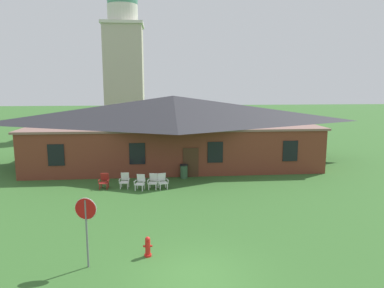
{
  "coord_description": "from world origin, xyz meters",
  "views": [
    {
      "loc": [
        -1.2,
        -11.44,
        6.57
      ],
      "look_at": [
        0.62,
        8.28,
        3.24
      ],
      "focal_mm": 33.63,
      "sensor_mm": 36.0,
      "label": 1
    }
  ],
  "objects_px": {
    "lawn_chair_middle": "(153,181)",
    "lawn_chair_left_end": "(140,182)",
    "lawn_chair_right_end": "(162,181)",
    "lawn_chair_by_porch": "(104,181)",
    "fire_hydrant": "(148,247)",
    "lawn_chair_near_door": "(125,180)",
    "stop_sign": "(86,218)",
    "trash_bin": "(184,171)"
  },
  "relations": [
    {
      "from": "lawn_chair_middle",
      "to": "lawn_chair_left_end",
      "type": "bearing_deg",
      "value": -169.19
    },
    {
      "from": "lawn_chair_middle",
      "to": "lawn_chair_right_end",
      "type": "relative_size",
      "value": 1.0
    },
    {
      "from": "lawn_chair_by_porch",
      "to": "lawn_chair_right_end",
      "type": "relative_size",
      "value": 1.0
    },
    {
      "from": "lawn_chair_middle",
      "to": "fire_hydrant",
      "type": "distance_m",
      "value": 9.12
    },
    {
      "from": "lawn_chair_by_porch",
      "to": "lawn_chair_near_door",
      "type": "bearing_deg",
      "value": 0.25
    },
    {
      "from": "stop_sign",
      "to": "lawn_chair_near_door",
      "type": "xyz_separation_m",
      "value": [
        0.39,
        10.11,
        -1.36
      ]
    },
    {
      "from": "lawn_chair_near_door",
      "to": "stop_sign",
      "type": "bearing_deg",
      "value": -92.23
    },
    {
      "from": "stop_sign",
      "to": "fire_hydrant",
      "type": "height_order",
      "value": "stop_sign"
    },
    {
      "from": "stop_sign",
      "to": "lawn_chair_middle",
      "type": "bearing_deg",
      "value": 77.23
    },
    {
      "from": "lawn_chair_right_end",
      "to": "lawn_chair_middle",
      "type": "bearing_deg",
      "value": 178.13
    },
    {
      "from": "lawn_chair_near_door",
      "to": "trash_bin",
      "type": "distance_m",
      "value": 4.42
    },
    {
      "from": "lawn_chair_right_end",
      "to": "lawn_chair_left_end",
      "type": "bearing_deg",
      "value": -174.44
    },
    {
      "from": "lawn_chair_left_end",
      "to": "trash_bin",
      "type": "height_order",
      "value": "trash_bin"
    },
    {
      "from": "lawn_chair_middle",
      "to": "fire_hydrant",
      "type": "xyz_separation_m",
      "value": [
        -0.08,
        -9.12,
        -0.12
      ]
    },
    {
      "from": "lawn_chair_by_porch",
      "to": "lawn_chair_left_end",
      "type": "bearing_deg",
      "value": -12.42
    },
    {
      "from": "lawn_chair_near_door",
      "to": "lawn_chair_right_end",
      "type": "relative_size",
      "value": 1.0
    },
    {
      "from": "stop_sign",
      "to": "fire_hydrant",
      "type": "bearing_deg",
      "value": 16.51
    },
    {
      "from": "stop_sign",
      "to": "lawn_chair_right_end",
      "type": "height_order",
      "value": "stop_sign"
    },
    {
      "from": "lawn_chair_middle",
      "to": "lawn_chair_by_porch",
      "type": "bearing_deg",
      "value": 173.53
    },
    {
      "from": "stop_sign",
      "to": "trash_bin",
      "type": "relative_size",
      "value": 2.66
    },
    {
      "from": "lawn_chair_right_end",
      "to": "fire_hydrant",
      "type": "height_order",
      "value": "lawn_chair_right_end"
    },
    {
      "from": "lawn_chair_near_door",
      "to": "fire_hydrant",
      "type": "relative_size",
      "value": 1.21
    },
    {
      "from": "lawn_chair_by_porch",
      "to": "lawn_chair_left_end",
      "type": "height_order",
      "value": "same"
    },
    {
      "from": "stop_sign",
      "to": "lawn_chair_middle",
      "type": "xyz_separation_m",
      "value": [
        2.21,
        9.75,
        -1.36
      ]
    },
    {
      "from": "lawn_chair_by_porch",
      "to": "lawn_chair_right_end",
      "type": "height_order",
      "value": "same"
    },
    {
      "from": "lawn_chair_near_door",
      "to": "lawn_chair_left_end",
      "type": "bearing_deg",
      "value": -26.71
    },
    {
      "from": "fire_hydrant",
      "to": "trash_bin",
      "type": "xyz_separation_m",
      "value": [
        2.2,
        11.49,
        0.12
      ]
    },
    {
      "from": "lawn_chair_middle",
      "to": "fire_hydrant",
      "type": "relative_size",
      "value": 1.21
    },
    {
      "from": "stop_sign",
      "to": "lawn_chair_near_door",
      "type": "relative_size",
      "value": 2.72
    },
    {
      "from": "lawn_chair_by_porch",
      "to": "lawn_chair_middle",
      "type": "xyz_separation_m",
      "value": [
        3.09,
        -0.35,
        0.0
      ]
    },
    {
      "from": "stop_sign",
      "to": "lawn_chair_left_end",
      "type": "distance_m",
      "value": 9.79
    },
    {
      "from": "lawn_chair_left_end",
      "to": "lawn_chair_middle",
      "type": "height_order",
      "value": "same"
    },
    {
      "from": "lawn_chair_left_end",
      "to": "fire_hydrant",
      "type": "relative_size",
      "value": 1.21
    },
    {
      "from": "lawn_chair_right_end",
      "to": "fire_hydrant",
      "type": "distance_m",
      "value": 9.12
    },
    {
      "from": "trash_bin",
      "to": "lawn_chair_right_end",
      "type": "bearing_deg",
      "value": -122.82
    },
    {
      "from": "lawn_chair_near_door",
      "to": "fire_hydrant",
      "type": "height_order",
      "value": "lawn_chair_near_door"
    },
    {
      "from": "lawn_chair_right_end",
      "to": "lawn_chair_by_porch",
      "type": "bearing_deg",
      "value": 174.25
    },
    {
      "from": "lawn_chair_middle",
      "to": "trash_bin",
      "type": "bearing_deg",
      "value": 48.18
    },
    {
      "from": "stop_sign",
      "to": "lawn_chair_right_end",
      "type": "bearing_deg",
      "value": 74.01
    },
    {
      "from": "stop_sign",
      "to": "fire_hydrant",
      "type": "distance_m",
      "value": 2.67
    },
    {
      "from": "lawn_chair_right_end",
      "to": "trash_bin",
      "type": "xyz_separation_m",
      "value": [
        1.54,
        2.39,
        -0.0
      ]
    },
    {
      "from": "lawn_chair_right_end",
      "to": "trash_bin",
      "type": "height_order",
      "value": "trash_bin"
    }
  ]
}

